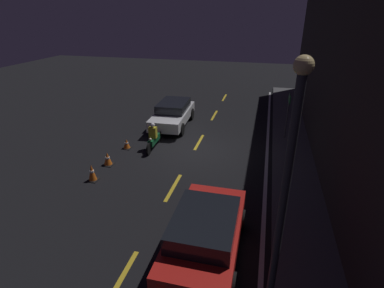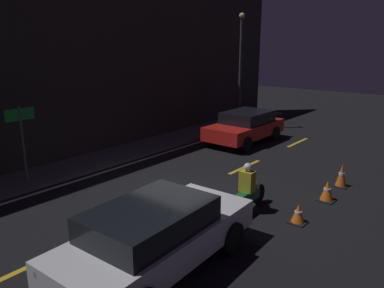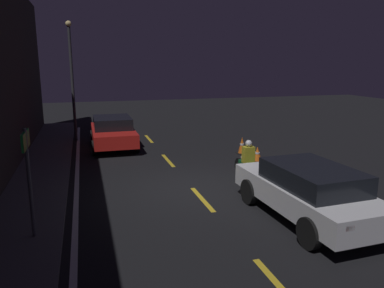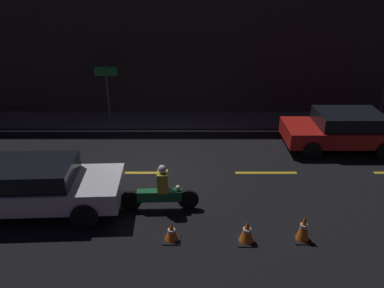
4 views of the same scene
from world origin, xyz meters
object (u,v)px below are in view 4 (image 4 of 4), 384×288
traffic_cone_far (304,228)px  taxi_red (343,129)px  traffic_cone_mid (247,232)px  shop_sign (107,83)px  motorcycle (160,192)px  traffic_cone_near (172,232)px  sedan_white (36,185)px

traffic_cone_far → taxi_red: bearing=61.9°
traffic_cone_mid → shop_sign: shop_sign is taller
motorcycle → traffic_cone_near: 1.40m
traffic_cone_near → shop_sign: size_ratio=0.20×
traffic_cone_far → traffic_cone_near: bearing=-179.8°
sedan_white → traffic_cone_mid: 5.65m
taxi_red → traffic_cone_mid: bearing=51.7°
traffic_cone_near → sedan_white: bearing=160.8°
traffic_cone_near → shop_sign: shop_sign is taller
sedan_white → shop_sign: bearing=81.3°
traffic_cone_far → shop_sign: shop_sign is taller
taxi_red → traffic_cone_mid: (-4.15, -5.27, -0.46)m
sedan_white → shop_sign: 6.48m
sedan_white → traffic_cone_mid: (5.47, -1.32, -0.48)m
sedan_white → traffic_cone_far: size_ratio=6.19×
shop_sign → traffic_cone_near: bearing=-68.6°
motorcycle → shop_sign: 6.96m
taxi_red → shop_sign: (-8.95, 2.42, 1.05)m
traffic_cone_mid → shop_sign: 9.19m
traffic_cone_near → taxi_red: bearing=41.2°
motorcycle → traffic_cone_near: bearing=-76.1°
traffic_cone_far → sedan_white: bearing=169.5°
traffic_cone_far → motorcycle: bearing=159.9°
traffic_cone_near → shop_sign: 8.35m
traffic_cone_near → traffic_cone_far: traffic_cone_far is taller
traffic_cone_near → traffic_cone_mid: 1.81m
motorcycle → taxi_red: bearing=29.7°
shop_sign → taxi_red: bearing=-15.1°
sedan_white → traffic_cone_mid: size_ratio=7.54×
sedan_white → traffic_cone_near: (3.66, -1.27, -0.53)m
traffic_cone_near → traffic_cone_far: 3.18m
motorcycle → sedan_white: bearing=178.7°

